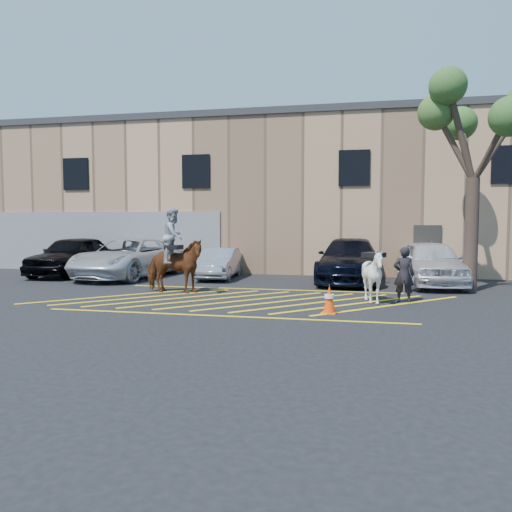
% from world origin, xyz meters
% --- Properties ---
extents(ground, '(90.00, 90.00, 0.00)m').
position_xyz_m(ground, '(0.00, 0.00, 0.00)').
color(ground, black).
rests_on(ground, ground).
extents(car_black_suv, '(2.08, 5.06, 1.72)m').
position_xyz_m(car_black_suv, '(-9.01, 4.97, 0.86)').
color(car_black_suv, black).
rests_on(car_black_suv, ground).
extents(car_white_pickup, '(3.36, 6.17, 1.64)m').
position_xyz_m(car_white_pickup, '(-6.16, 4.60, 0.82)').
color(car_white_pickup, silver).
rests_on(car_white_pickup, ground).
extents(car_silver_sedan, '(1.58, 3.86, 1.24)m').
position_xyz_m(car_silver_sedan, '(-2.39, 5.16, 0.62)').
color(car_silver_sedan, '#9A9FA8').
rests_on(car_silver_sedan, ground).
extents(car_blue_suv, '(2.47, 5.80, 1.67)m').
position_xyz_m(car_blue_suv, '(2.91, 5.18, 0.83)').
color(car_blue_suv, black).
rests_on(car_blue_suv, ground).
extents(car_white_suv, '(2.34, 5.04, 1.67)m').
position_xyz_m(car_white_suv, '(5.85, 4.61, 0.84)').
color(car_white_suv, white).
rests_on(car_white_suv, ground).
extents(handler, '(0.60, 0.41, 1.62)m').
position_xyz_m(handler, '(4.58, 0.36, 0.81)').
color(handler, black).
rests_on(handler, ground).
extents(warehouse, '(32.42, 10.20, 7.30)m').
position_xyz_m(warehouse, '(-0.01, 11.99, 3.65)').
color(warehouse, tan).
rests_on(warehouse, ground).
extents(hatching_zone, '(12.60, 5.12, 0.01)m').
position_xyz_m(hatching_zone, '(-0.00, -0.30, 0.01)').
color(hatching_zone, yellow).
rests_on(hatching_zone, ground).
extents(mounted_bay, '(2.15, 1.04, 2.79)m').
position_xyz_m(mounted_bay, '(-2.63, 0.72, 1.13)').
color(mounted_bay, brown).
rests_on(mounted_bay, ground).
extents(saddled_white, '(1.81, 1.87, 1.56)m').
position_xyz_m(saddled_white, '(3.71, 0.07, 0.79)').
color(saddled_white, white).
rests_on(saddled_white, ground).
extents(traffic_cone, '(0.43, 0.43, 0.73)m').
position_xyz_m(traffic_cone, '(2.59, -1.85, 0.37)').
color(traffic_cone, orange).
rests_on(traffic_cone, ground).
extents(tree, '(3.99, 4.37, 7.31)m').
position_xyz_m(tree, '(6.94, 3.25, 5.69)').
color(tree, '#423228').
rests_on(tree, ground).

